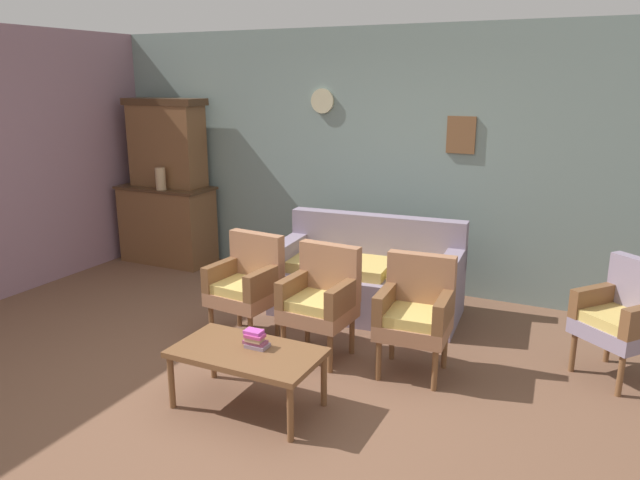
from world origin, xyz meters
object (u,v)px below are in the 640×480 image
object	(u,v)px
armchair_by_doorway	(416,310)
coffee_table	(247,356)
book_stack_on_table	(255,340)
side_cabinet	(168,224)
armchair_near_couch_end	(321,297)
wingback_chair_by_fireplace	(624,315)
floral_couch	(368,279)
vase_on_cabinet	(161,179)
armchair_row_middle	(247,282)

from	to	relation	value
armchair_by_doorway	coffee_table	world-z (taller)	armchair_by_doorway
book_stack_on_table	side_cabinet	bearing A→B (deg)	138.61
armchair_near_couch_end	armchair_by_doorway	world-z (taller)	same
armchair_near_couch_end	wingback_chair_by_fireplace	xyz separation A→B (m)	(2.18, 0.64, 0.00)
armchair_near_couch_end	floral_couch	bearing A→B (deg)	90.29
vase_on_cabinet	armchair_near_couch_end	distance (m)	3.09
vase_on_cabinet	armchair_near_couch_end	world-z (taller)	vase_on_cabinet
side_cabinet	armchair_by_doorway	bearing A→B (deg)	-22.58
wingback_chair_by_fireplace	armchair_by_doorway	bearing A→B (deg)	-157.52
side_cabinet	armchair_by_doorway	size ratio (longest dim) A/B	1.28
side_cabinet	vase_on_cabinet	size ratio (longest dim) A/B	4.50
armchair_near_couch_end	side_cabinet	bearing A→B (deg)	151.34
floral_couch	armchair_by_doorway	xyz separation A→B (m)	(0.77, -0.99, 0.17)
side_cabinet	book_stack_on_table	size ratio (longest dim) A/B	6.90
floral_couch	side_cabinet	bearing A→B (deg)	169.96
vase_on_cabinet	armchair_row_middle	xyz separation A→B (m)	(1.99, -1.31, -0.56)
floral_couch	armchair_by_doorway	distance (m)	1.27
armchair_row_middle	wingback_chair_by_fireplace	size ratio (longest dim) A/B	1.00
floral_couch	armchair_near_couch_end	distance (m)	1.06
armchair_by_doorway	vase_on_cabinet	bearing A→B (deg)	159.44
coffee_table	side_cabinet	bearing A→B (deg)	137.57
armchair_by_doorway	book_stack_on_table	bearing A→B (deg)	-131.75
side_cabinet	book_stack_on_table	distance (m)	3.66
side_cabinet	armchair_row_middle	bearing A→B (deg)	-35.51
side_cabinet	vase_on_cabinet	xyz separation A→B (m)	(0.09, -0.18, 0.59)
vase_on_cabinet	book_stack_on_table	xyz separation A→B (m)	(2.66, -2.24, -0.58)
armchair_near_couch_end	coffee_table	bearing A→B (deg)	-95.96
vase_on_cabinet	book_stack_on_table	size ratio (longest dim) A/B	1.53
armchair_near_couch_end	armchair_by_doorway	bearing A→B (deg)	3.77
floral_couch	armchair_row_middle	distance (m)	1.24
side_cabinet	armchair_near_couch_end	distance (m)	3.21
vase_on_cabinet	wingback_chair_by_fireplace	bearing A→B (deg)	-8.40
floral_couch	wingback_chair_by_fireplace	world-z (taller)	same
vase_on_cabinet	floral_couch	world-z (taller)	vase_on_cabinet
side_cabinet	wingback_chair_by_fireplace	size ratio (longest dim) A/B	1.28
side_cabinet	floral_couch	xyz separation A→B (m)	(2.81, -0.50, -0.14)
floral_couch	armchair_by_doorway	size ratio (longest dim) A/B	2.00
armchair_row_middle	book_stack_on_table	distance (m)	1.15
armchair_row_middle	wingback_chair_by_fireplace	xyz separation A→B (m)	(2.91, 0.58, 0.00)
side_cabinet	book_stack_on_table	xyz separation A→B (m)	(2.75, -2.42, 0.01)
floral_couch	coffee_table	bearing A→B (deg)	-92.69
floral_couch	wingback_chair_by_fireplace	size ratio (longest dim) A/B	2.00
armchair_by_doorway	wingback_chair_by_fireplace	distance (m)	1.53
floral_couch	armchair_near_couch_end	size ratio (longest dim) A/B	2.00
side_cabinet	armchair_by_doorway	world-z (taller)	side_cabinet
armchair_near_couch_end	wingback_chair_by_fireplace	world-z (taller)	same
book_stack_on_table	armchair_near_couch_end	bearing A→B (deg)	85.60
armchair_by_doorway	floral_couch	bearing A→B (deg)	127.83
armchair_near_couch_end	vase_on_cabinet	bearing A→B (deg)	153.48
side_cabinet	book_stack_on_table	bearing A→B (deg)	-41.39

